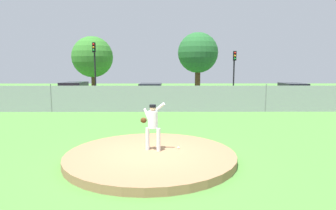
% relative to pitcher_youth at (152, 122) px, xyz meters
% --- Properties ---
extents(ground_plane, '(80.00, 80.00, 0.00)m').
position_rel_pitcher_youth_xyz_m(ground_plane, '(-0.05, 5.76, -1.16)').
color(ground_plane, '#4C8438').
extents(asphalt_strip, '(44.00, 7.00, 0.01)m').
position_rel_pitcher_youth_xyz_m(asphalt_strip, '(-0.05, 14.26, -1.16)').
color(asphalt_strip, '#2B2B2D').
rests_on(asphalt_strip, ground_plane).
extents(pitchers_mound, '(5.37, 5.37, 0.24)m').
position_rel_pitcher_youth_xyz_m(pitchers_mound, '(-0.05, -0.24, -1.05)').
color(pitchers_mound, '#99704C').
rests_on(pitchers_mound, ground_plane).
extents(pitcher_youth, '(0.81, 0.32, 1.59)m').
position_rel_pitcher_youth_xyz_m(pitcher_youth, '(0.00, 0.00, 0.00)').
color(pitcher_youth, silver).
rests_on(pitcher_youth, pitchers_mound).
extents(baseball, '(0.07, 0.07, 0.07)m').
position_rel_pitcher_youth_xyz_m(baseball, '(0.85, 0.18, -0.89)').
color(baseball, white).
rests_on(baseball, pitchers_mound).
extents(chainlink_fence, '(35.82, 0.07, 1.86)m').
position_rel_pitcher_youth_xyz_m(chainlink_fence, '(-0.05, 9.76, -0.28)').
color(chainlink_fence, gray).
rests_on(chainlink_fence, ground_plane).
extents(parked_car_charcoal, '(1.84, 4.61, 1.72)m').
position_rel_pitcher_youth_xyz_m(parked_car_charcoal, '(10.70, 13.78, -0.35)').
color(parked_car_charcoal, '#232328').
rests_on(parked_car_charcoal, ground_plane).
extents(parked_car_red, '(2.03, 4.50, 1.76)m').
position_rel_pitcher_youth_xyz_m(parked_car_red, '(-7.23, 14.62, -0.33)').
color(parked_car_red, '#A81919').
rests_on(parked_car_red, ground_plane).
extents(parked_car_teal, '(2.02, 4.47, 1.69)m').
position_rel_pitcher_youth_xyz_m(parked_car_teal, '(-0.80, 13.91, -0.36)').
color(parked_car_teal, '#146066').
rests_on(parked_car_teal, ground_plane).
extents(traffic_cone_orange, '(0.40, 0.40, 0.55)m').
position_rel_pitcher_youth_xyz_m(traffic_cone_orange, '(3.58, 15.04, -0.90)').
color(traffic_cone_orange, orange).
rests_on(traffic_cone_orange, asphalt_strip).
extents(traffic_light_near, '(0.28, 0.46, 5.29)m').
position_rel_pitcher_youth_xyz_m(traffic_light_near, '(-6.29, 17.97, 2.43)').
color(traffic_light_near, black).
rests_on(traffic_light_near, ground_plane).
extents(traffic_light_far, '(0.28, 0.46, 4.53)m').
position_rel_pitcher_youth_xyz_m(traffic_light_far, '(7.00, 18.38, 1.95)').
color(traffic_light_far, black).
rests_on(traffic_light_far, ground_plane).
extents(tree_broad_right, '(4.50, 4.50, 6.41)m').
position_rel_pitcher_youth_xyz_m(tree_broad_right, '(-7.70, 22.78, 2.98)').
color(tree_broad_right, '#4C331E').
rests_on(tree_broad_right, ground_plane).
extents(tree_broad_left, '(4.35, 4.35, 6.76)m').
position_rel_pitcher_youth_xyz_m(tree_broad_left, '(3.90, 22.05, 3.38)').
color(tree_broad_left, '#4C331E').
rests_on(tree_broad_left, ground_plane).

